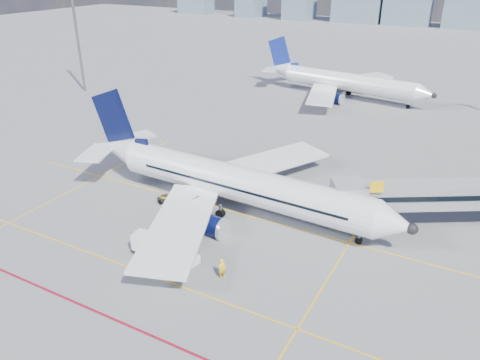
# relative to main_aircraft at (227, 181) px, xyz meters

# --- Properties ---
(ground) EXTENTS (420.00, 420.00, 0.00)m
(ground) POSITION_rel_main_aircraft_xyz_m (0.85, -8.90, -3.22)
(ground) COLOR slate
(ground) RESTS_ON ground
(apron_markings) EXTENTS (90.00, 35.12, 0.01)m
(apron_markings) POSITION_rel_main_aircraft_xyz_m (0.28, -12.81, -3.21)
(apron_markings) COLOR #FFB90D
(apron_markings) RESTS_ON ground
(jet_bridge) EXTENTS (23.55, 15.78, 6.30)m
(jet_bridge) POSITION_rel_main_aircraft_xyz_m (24.36, 8.01, 0.52)
(jet_bridge) COLOR gray
(jet_bridge) RESTS_ON ground
(floodlight_mast_nw) EXTENTS (3.20, 0.61, 25.45)m
(floodlight_mast_nw) POSITION_rel_main_aircraft_xyz_m (-54.15, 31.10, 10.37)
(floodlight_mast_nw) COLOR slate
(floodlight_mast_nw) RESTS_ON ground
(main_aircraft) EXTENTS (41.55, 36.19, 12.11)m
(main_aircraft) POSITION_rel_main_aircraft_xyz_m (0.00, 0.00, 0.00)
(main_aircraft) COLOR white
(main_aircraft) RESTS_ON ground
(second_aircraft) EXTENTS (37.74, 32.68, 11.08)m
(second_aircraft) POSITION_rel_main_aircraft_xyz_m (-3.24, 53.19, 0.01)
(second_aircraft) COLOR white
(second_aircraft) RESTS_ON ground
(baggage_tug) EXTENTS (2.58, 1.84, 1.65)m
(baggage_tug) POSITION_rel_main_aircraft_xyz_m (2.14, -11.64, -2.43)
(baggage_tug) COLOR white
(baggage_tug) RESTS_ON ground
(cargo_dolly) EXTENTS (3.96, 2.15, 2.07)m
(cargo_dolly) POSITION_rel_main_aircraft_xyz_m (-1.66, -12.03, -2.08)
(cargo_dolly) COLOR black
(cargo_dolly) RESTS_ON ground
(belt_loader) EXTENTS (6.10, 2.56, 2.45)m
(belt_loader) POSITION_rel_main_aircraft_xyz_m (-5.29, -3.12, -2.59)
(belt_loader) COLOR black
(belt_loader) RESTS_ON ground
(ramp_worker) EXTENTS (0.79, 0.86, 1.98)m
(ramp_worker) POSITION_rel_main_aircraft_xyz_m (6.40, -12.06, -2.23)
(ramp_worker) COLOR yellow
(ramp_worker) RESTS_ON ground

